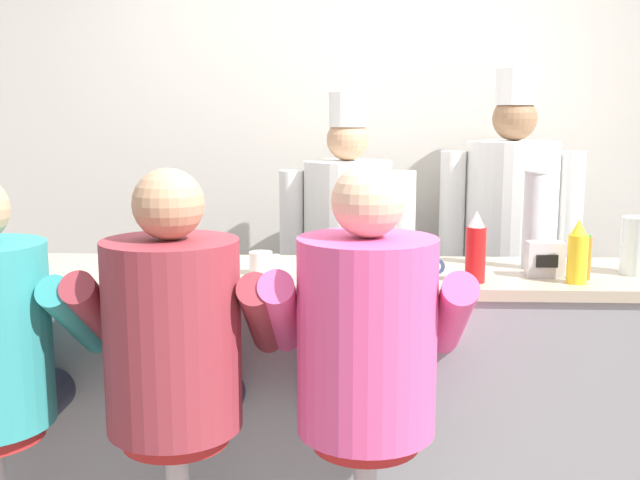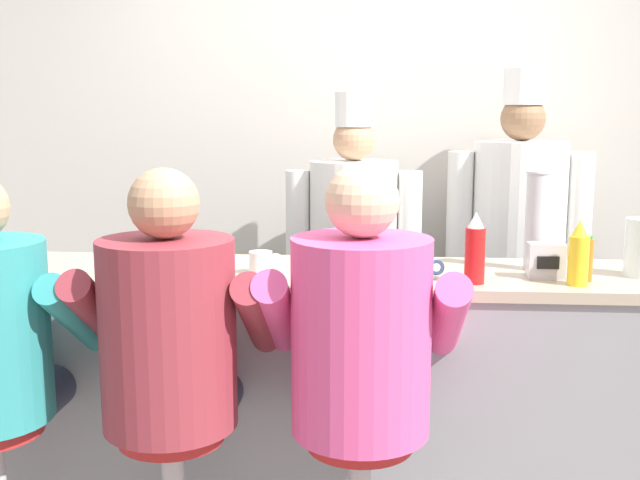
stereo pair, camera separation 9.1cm
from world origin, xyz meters
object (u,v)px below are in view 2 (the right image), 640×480
(cup_stack_steel, at_px, (537,221))
(diner_seated_pink, at_px, (361,345))
(ketchup_bottle_red, at_px, (475,250))
(breakfast_plate, at_px, (169,271))
(coffee_mug_blue, at_px, (423,268))
(diner_seated_maroon, at_px, (172,343))
(cook_in_whites_far, at_px, (518,236))
(hot_sauce_bottle_orange, at_px, (588,259))
(mustard_bottle_yellow, at_px, (579,255))
(coffee_mug_white, at_px, (262,262))
(cereal_bowl, at_px, (338,261))
(napkin_dispenser_chrome, at_px, (546,261))
(cook_in_whites_near, at_px, (353,251))

(cup_stack_steel, height_order, diner_seated_pink, diner_seated_pink)
(ketchup_bottle_red, height_order, breakfast_plate, ketchup_bottle_red)
(coffee_mug_blue, relative_size, diner_seated_maroon, 0.08)
(diner_seated_maroon, distance_m, cook_in_whites_far, 2.01)
(hot_sauce_bottle_orange, relative_size, coffee_mug_blue, 1.36)
(mustard_bottle_yellow, bearing_deg, cup_stack_steel, 110.10)
(diner_seated_maroon, bearing_deg, coffee_mug_white, 63.54)
(cereal_bowl, relative_size, coffee_mug_white, 1.26)
(breakfast_plate, height_order, coffee_mug_white, coffee_mug_white)
(hot_sauce_bottle_orange, xyz_separation_m, coffee_mug_white, (-1.15, 0.04, -0.04))
(hot_sauce_bottle_orange, xyz_separation_m, diner_seated_pink, (-0.78, -0.40, -0.20))
(napkin_dispenser_chrome, bearing_deg, cook_in_whites_near, 127.06)
(ketchup_bottle_red, relative_size, breakfast_plate, 1.02)
(ketchup_bottle_red, relative_size, cereal_bowl, 1.53)
(cereal_bowl, relative_size, diner_seated_pink, 0.11)
(diner_seated_pink, bearing_deg, cup_stack_steel, 42.68)
(mustard_bottle_yellow, distance_m, diner_seated_pink, 0.84)
(ketchup_bottle_red, bearing_deg, diner_seated_maroon, -160.77)
(coffee_mug_blue, bearing_deg, diner_seated_pink, -118.27)
(cup_stack_steel, distance_m, diner_seated_maroon, 1.40)
(cook_in_whites_near, xyz_separation_m, cook_in_whites_far, (0.81, 0.12, 0.06))
(cup_stack_steel, relative_size, napkin_dispenser_chrome, 2.90)
(cereal_bowl, bearing_deg, cup_stack_steel, 2.01)
(ketchup_bottle_red, xyz_separation_m, cook_in_whites_near, (-0.45, 1.04, -0.20))
(diner_seated_maroon, bearing_deg, cereal_bowl, 48.80)
(cereal_bowl, distance_m, diner_seated_maroon, 0.77)
(cereal_bowl, height_order, coffee_mug_white, coffee_mug_white)
(diner_seated_maroon, bearing_deg, coffee_mug_blue, 25.97)
(ketchup_bottle_red, height_order, cup_stack_steel, cup_stack_steel)
(diner_seated_maroon, relative_size, cook_in_whites_far, 0.79)
(napkin_dispenser_chrome, bearing_deg, cup_stack_steel, 92.63)
(cup_stack_steel, height_order, cook_in_whites_near, cook_in_whites_near)
(coffee_mug_blue, relative_size, cup_stack_steel, 0.32)
(coffee_mug_blue, height_order, napkin_dispenser_chrome, napkin_dispenser_chrome)
(cup_stack_steel, bearing_deg, diner_seated_pink, -137.32)
(ketchup_bottle_red, bearing_deg, coffee_mug_white, 172.32)
(hot_sauce_bottle_orange, bearing_deg, cup_stack_steel, 127.05)
(mustard_bottle_yellow, relative_size, coffee_mug_blue, 1.91)
(mustard_bottle_yellow, xyz_separation_m, hot_sauce_bottle_orange, (0.05, 0.06, -0.03))
(cereal_bowl, bearing_deg, cook_in_whites_near, 87.75)
(hot_sauce_bottle_orange, height_order, coffee_mug_white, hot_sauce_bottle_orange)
(cup_stack_steel, bearing_deg, cereal_bowl, -177.99)
(breakfast_plate, bearing_deg, coffee_mug_white, 7.34)
(coffee_mug_blue, xyz_separation_m, cook_in_whites_far, (0.53, 1.11, -0.06))
(cereal_bowl, xyz_separation_m, cup_stack_steel, (0.74, 0.03, 0.16))
(coffee_mug_white, height_order, cup_stack_steel, cup_stack_steel)
(ketchup_bottle_red, relative_size, cook_in_whites_far, 0.14)
(ketchup_bottle_red, distance_m, cup_stack_steel, 0.36)
(diner_seated_pink, height_order, cook_in_whites_near, cook_in_whites_near)
(cereal_bowl, distance_m, napkin_dispenser_chrome, 0.76)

